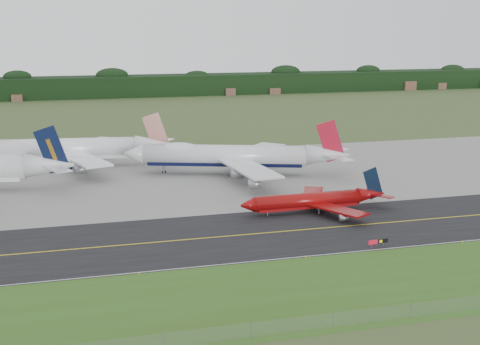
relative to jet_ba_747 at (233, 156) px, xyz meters
name	(u,v)px	position (x,y,z in m)	size (l,w,h in m)	color
ground	(269,227)	(-5.53, -50.37, -5.46)	(600.00, 600.00, 0.00)	#324922
grass_verge	(335,288)	(-5.53, -85.37, -5.45)	(400.00, 30.00, 0.01)	#375619
taxiway	(275,232)	(-5.53, -54.37, -5.45)	(400.00, 32.00, 0.02)	black
apron	(213,175)	(-5.53, 0.63, -5.45)	(400.00, 78.00, 0.01)	gray
taxiway_centreline	(275,232)	(-5.53, -54.37, -5.43)	(400.00, 0.40, 0.00)	gold
taxiway_edge_line	(301,257)	(-5.53, -69.87, -5.43)	(400.00, 0.25, 0.00)	silver
perimeter_fence	(372,315)	(-5.53, -98.37, -4.36)	(320.00, 0.10, 320.00)	slate
horizon_treeline	(128,87)	(-5.53, 223.39, 0.01)	(700.00, 25.00, 12.00)	black
jet_ba_747	(233,156)	(0.00, 0.00, 0.00)	(61.86, 49.83, 16.04)	silver
jet_red_737	(315,200)	(8.22, -42.03, -2.84)	(34.99, 28.59, 9.46)	maroon
jet_star_tail	(73,149)	(-43.10, 23.68, -0.16)	(60.30, 50.03, 15.91)	white
taxiway_sign	(378,242)	(10.60, -68.36, -4.44)	(4.31, 0.64, 1.44)	slate
edge_marker_left	(139,273)	(-35.32, -70.87, -5.21)	(0.16, 0.16, 0.50)	yellow
edge_marker_center	(306,257)	(-5.03, -70.87, -5.21)	(0.16, 0.16, 0.50)	yellow
edge_marker_right	(462,242)	(27.33, -70.87, -5.21)	(0.16, 0.16, 0.50)	yellow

